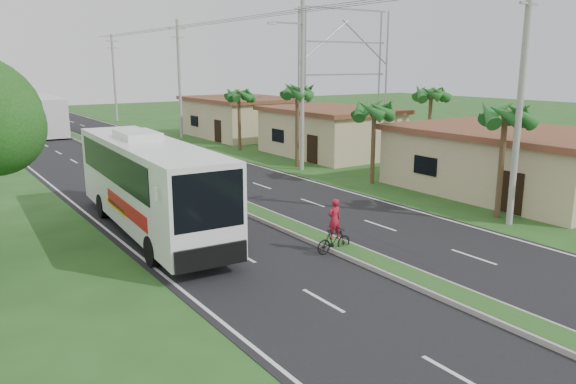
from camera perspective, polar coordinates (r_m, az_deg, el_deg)
ground at (r=19.43m, az=11.88°, el=-8.46°), size 180.00×180.00×0.00m
road_asphalt at (r=35.71m, az=-11.69°, el=1.35°), size 14.00×160.00×0.02m
median_strip at (r=35.70m, az=-11.69°, el=1.50°), size 1.20×160.00×0.18m
lane_edge_left at (r=33.82m, az=-22.21°, el=-0.00°), size 0.12×160.00×0.01m
lane_edge_right at (r=38.69m, az=-2.49°, el=2.47°), size 0.12×160.00×0.01m
shop_near at (r=33.26m, az=21.56°, el=2.98°), size 8.60×12.60×3.52m
shop_mid at (r=44.18m, az=4.25°, el=6.18°), size 7.60×10.60×3.67m
shop_far at (r=55.79m, az=-4.75°, el=7.64°), size 8.60×11.60×3.82m
palm_verge_a at (r=27.13m, az=21.22°, el=7.28°), size 2.40×2.40×5.45m
palm_verge_b at (r=33.39m, az=8.76°, el=8.23°), size 2.40×2.40×5.05m
palm_verge_c at (r=38.42m, az=0.94°, el=10.10°), size 2.40×2.40×5.85m
palm_verge_d at (r=46.35m, az=-5.02°, el=9.82°), size 2.40×2.40×5.25m
palm_behind_shop at (r=41.22m, az=14.35°, el=9.63°), size 2.40×2.40×5.65m
utility_pole_a at (r=26.09m, az=22.56°, el=9.04°), size 1.60×0.28×11.00m
utility_pole_b at (r=37.37m, az=1.42°, el=11.76°), size 3.20×0.28×12.00m
utility_pole_c at (r=54.93m, az=-10.98°, el=11.28°), size 1.60×0.28×11.00m
utility_pole_d at (r=73.73m, az=-17.24°, el=11.10°), size 1.60×0.28×10.50m
billboard_lattice at (r=55.14m, az=5.77°, el=12.65°), size 10.18×1.18×12.07m
coach_bus_main at (r=24.11m, az=-14.01°, el=1.28°), size 3.41×13.01×4.16m
coach_bus_far at (r=62.92m, az=-23.70°, el=7.38°), size 3.40×13.03×3.76m
motorcyclist at (r=21.18m, az=4.70°, el=-4.23°), size 1.55×0.44×2.11m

